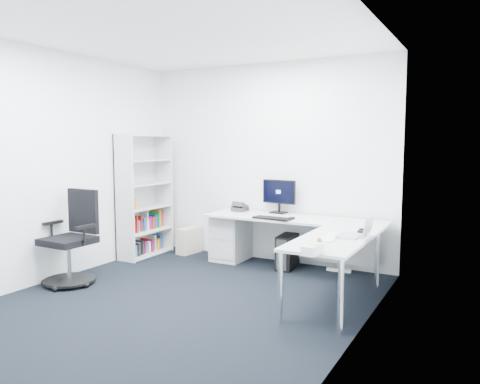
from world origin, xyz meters
The scene contains 21 objects.
ground centered at (0.00, 0.00, 0.00)m, with size 4.20×4.20×0.00m, color black.
ceiling centered at (0.00, 0.00, 2.70)m, with size 4.20×4.20×0.00m, color white.
wall_back centered at (0.00, 2.10, 1.35)m, with size 3.60×0.02×2.70m, color white.
wall_left centered at (-1.80, 0.00, 1.35)m, with size 0.02×4.20×2.70m, color white.
wall_right centered at (1.80, 0.00, 1.35)m, with size 0.02×4.20×2.70m, color white.
l_desk centered at (0.55, 1.40, 0.34)m, with size 2.33×1.30×0.68m, color silver, non-canonical shape.
drawer_pedestal centered at (-0.42, 1.83, 0.32)m, with size 0.42×0.52×0.64m, color silver.
bookshelf centered at (-1.62, 1.45, 0.87)m, with size 0.34×0.87×1.74m, color silver, non-canonical shape.
task_chair centered at (-1.49, -0.07, 0.54)m, with size 0.61×0.61×1.08m, color black, non-canonical shape.
black_pc_tower centered at (0.45, 1.79, 0.22)m, with size 0.20×0.45×0.44m, color black.
beige_pc_tower centered at (-1.15, 1.87, 0.19)m, with size 0.18×0.39×0.38m, color beige.
power_strip centered at (1.09, 1.94, 0.02)m, with size 0.31×0.05×0.04m, color white.
monitor centered at (0.23, 1.98, 0.91)m, with size 0.48×0.16×0.47m, color black, non-canonical shape.
black_keyboard centered at (0.37, 1.49, 0.69)m, with size 0.49×0.17×0.02m, color black.
mouse centered at (0.59, 1.57, 0.69)m, with size 0.05×0.09×0.03m, color black.
desk_phone centered at (-0.31, 1.90, 0.74)m, with size 0.19×0.19×0.13m, color #2D2D30, non-canonical shape.
laptop centered at (1.50, 0.87, 0.80)m, with size 0.33×0.32×0.23m, color #B8BABF, non-canonical shape.
white_keyboard centered at (1.36, 0.70, 0.69)m, with size 0.13×0.44×0.01m, color white.
headphones centered at (1.56, 1.17, 0.70)m, with size 0.12×0.19×0.05m, color black, non-canonical shape.
orange_fruit centered at (1.37, 0.29, 0.72)m, with size 0.09×0.09×0.09m, color #D15F12.
tissue_box centered at (1.43, 0.00, 0.72)m, with size 0.12×0.23×0.08m, color white.
Camera 1 is at (2.76, -3.74, 1.63)m, focal length 35.00 mm.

